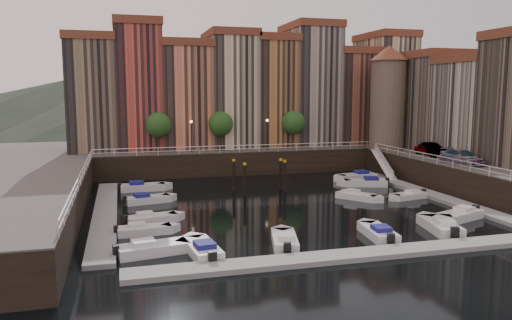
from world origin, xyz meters
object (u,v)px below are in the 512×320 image
object	(u,v)px
mooring_pilings	(261,177)
boat_left_0	(151,249)
boat_left_2	(151,219)
boat_left_1	(143,230)
gangway	(383,163)
car_c	(462,158)
car_a	(428,150)
car_b	(433,150)
corner_tower	(388,96)

from	to	relation	value
mooring_pilings	boat_left_0	size ratio (longest dim) A/B	1.09
boat_left_0	boat_left_2	size ratio (longest dim) A/B	1.13
mooring_pilings	boat_left_1	xyz separation A→B (m)	(-13.09, -13.15, -1.32)
gangway	car_c	size ratio (longest dim) A/B	1.56
gangway	boat_left_2	bearing A→B (deg)	-153.81
gangway	boat_left_2	world-z (taller)	gangway
gangway	car_a	xyz separation A→B (m)	(4.33, -3.05, 1.75)
boat_left_0	gangway	bearing A→B (deg)	27.70
gangway	car_b	bearing A→B (deg)	-40.17
car_a	car_b	distance (m)	0.75
mooring_pilings	gangway	bearing A→B (deg)	15.08
corner_tower	boat_left_0	size ratio (longest dim) A/B	2.72
corner_tower	car_c	bearing A→B (deg)	-88.83
gangway	car_a	bearing A→B (deg)	-35.14
boat_left_0	boat_left_1	distance (m)	5.04
boat_left_2	car_b	bearing A→B (deg)	6.81
corner_tower	mooring_pilings	size ratio (longest dim) A/B	2.50
gangway	boat_left_0	xyz separation A→B (m)	(-30.04, -22.84, -1.53)
gangway	mooring_pilings	size ratio (longest dim) A/B	1.51
gangway	car_b	distance (m)	6.15
mooring_pilings	boat_left_0	xyz separation A→B (m)	(-12.76, -18.18, -1.27)
gangway	car_b	world-z (taller)	car_b
boat_left_0	car_c	size ratio (longest dim) A/B	0.95
mooring_pilings	car_c	xyz separation A→B (m)	(20.49, -5.98, 2.12)
car_b	gangway	bearing A→B (deg)	148.78
boat_left_0	car_b	size ratio (longest dim) A/B	1.06
corner_tower	boat_left_1	distance (m)	41.25
boat_left_0	boat_left_1	world-z (taller)	boat_left_0
corner_tower	car_b	distance (m)	10.58
boat_left_1	car_a	bearing A→B (deg)	20.13
corner_tower	mooring_pilings	xyz separation A→B (m)	(-20.18, -9.16, -8.54)
boat_left_1	mooring_pilings	bearing A→B (deg)	42.22
mooring_pilings	boat_left_0	bearing A→B (deg)	-125.05
mooring_pilings	car_b	xyz separation A→B (m)	(21.76, 0.88, 2.14)
car_b	car_c	xyz separation A→B (m)	(-1.27, -6.86, -0.02)
boat_left_0	car_c	world-z (taller)	car_c
boat_left_0	car_a	size ratio (longest dim) A/B	1.29
corner_tower	gangway	size ratio (longest dim) A/B	1.66
gangway	boat_left_2	size ratio (longest dim) A/B	1.86
boat_left_1	boat_left_2	xyz separation A→B (m)	(0.77, 3.25, 0.01)
boat_left_1	car_c	world-z (taller)	car_c
gangway	corner_tower	bearing A→B (deg)	57.20
gangway	boat_left_1	world-z (taller)	gangway
corner_tower	mooring_pilings	bearing A→B (deg)	-155.60
gangway	car_c	world-z (taller)	car_c
boat_left_2	car_a	bearing A→B (deg)	7.99
boat_left_0	car_c	distance (m)	35.58
gangway	mooring_pilings	world-z (taller)	gangway
car_b	boat_left_1	bearing A→B (deg)	-149.13
boat_left_1	car_b	world-z (taller)	car_b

